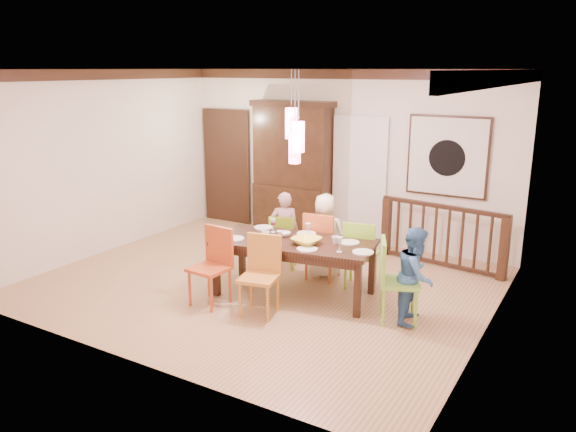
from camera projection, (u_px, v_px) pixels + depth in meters
The scene contains 37 objects.
floor at pixel (263, 283), 7.86m from camera, with size 6.00×6.00×0.00m, color #9D734C.
ceiling at pixel (261, 69), 7.12m from camera, with size 6.00×6.00×0.00m, color white.
wall_back at pixel (342, 157), 9.57m from camera, with size 6.00×6.00×0.00m, color beige.
wall_left at pixel (105, 163), 8.96m from camera, with size 5.00×5.00×0.00m, color beige.
wall_right at pixel (496, 209), 6.01m from camera, with size 5.00×5.00×0.00m, color beige.
crown_molding at pixel (261, 76), 7.14m from camera, with size 6.00×5.00×0.16m, color black, non-canonical shape.
panel_door at pixel (227, 168), 10.81m from camera, with size 1.04×0.07×2.24m, color black.
white_doorway at pixel (359, 182), 9.47m from camera, with size 0.97×0.05×2.22m, color silver.
painting at pixel (447, 157), 8.62m from camera, with size 1.25×0.06×1.25m.
pendant_cluster at pixel (295, 136), 6.93m from camera, with size 0.27×0.21×1.14m.
dining_table at pixel (294, 247), 7.30m from camera, with size 2.19×1.26×0.75m.
chair_far_left at pixel (284, 237), 8.35m from camera, with size 0.48×0.48×0.83m.
chair_far_mid at pixel (323, 240), 7.91m from camera, with size 0.49×0.49×0.99m.
chair_far_right at pixel (361, 249), 7.60m from camera, with size 0.51×0.51×0.95m.
chair_near_left at pixel (209, 262), 7.02m from camera, with size 0.47×0.47×0.98m.
chair_near_mid at pixel (259, 271), 6.73m from camera, with size 0.52×0.52×0.97m.
chair_end_right at pixel (400, 275), 6.54m from camera, with size 0.60×0.60×1.00m.
china_hutch at pixel (292, 169), 9.89m from camera, with size 1.50×0.46×2.38m.
balustrade at pixel (442, 235), 8.41m from camera, with size 1.99×0.35×0.96m.
person_far_left at pixel (284, 231), 8.29m from camera, with size 0.43×0.28×1.18m, color #D2A0A6.
person_far_mid at pixel (325, 236), 7.97m from camera, with size 0.60×0.39×1.22m, color beige.
person_end_right at pixel (416, 275), 6.54m from camera, with size 0.56×0.44×1.16m, color teal.
serving_bowl at pixel (306, 241), 7.11m from camera, with size 0.36×0.36×0.09m, color yellow.
small_bowl at pixel (284, 234), 7.46m from camera, with size 0.17×0.17×0.05m, color white.
cup_left at pixel (265, 234), 7.40m from camera, with size 0.11×0.11×0.09m, color silver.
cup_right at pixel (336, 240), 7.13m from camera, with size 0.11×0.11×0.10m, color silver.
plate_far_left at pixel (263, 227), 7.85m from camera, with size 0.26×0.26×0.01m, color white.
plate_far_mid at pixel (306, 233), 7.56m from camera, with size 0.26×0.26×0.01m, color white.
plate_far_right at pixel (349, 242), 7.17m from camera, with size 0.26×0.26×0.01m, color white.
plate_near_left at pixel (234, 238), 7.34m from camera, with size 0.26×0.26×0.01m, color white.
plate_near_mid at pixel (307, 249), 6.91m from camera, with size 0.26×0.26×0.01m, color white.
plate_end_right at pixel (363, 252), 6.79m from camera, with size 0.26×0.26×0.01m, color white.
wine_glass_a at pixel (273, 226), 7.62m from camera, with size 0.08×0.08×0.19m, color #590C19, non-canonical shape.
wine_glass_b at pixel (308, 230), 7.40m from camera, with size 0.08×0.08×0.19m, color silver, non-canonical shape.
wine_glass_c at pixel (279, 238), 7.05m from camera, with size 0.08×0.08×0.19m, color #590C19, non-canonical shape.
wine_glass_d at pixel (340, 245), 6.79m from camera, with size 0.08×0.08×0.19m, color silver, non-canonical shape.
napkin at pixel (273, 247), 6.98m from camera, with size 0.18×0.14×0.01m, color #D83359.
Camera 1 is at (4.04, -6.16, 2.91)m, focal length 35.00 mm.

